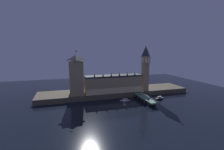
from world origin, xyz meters
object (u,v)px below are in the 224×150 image
(street_lamp_near, at_px, (148,98))
(car_southbound_lead, at_px, (151,98))
(pedestrian_far_rail, at_px, (140,96))
(street_lamp_mid, at_px, (150,94))
(car_northbound_lead, at_px, (140,94))
(boat_downstream, at_px, (159,98))
(pedestrian_mid_walk, at_px, (151,97))
(clock_tower, at_px, (145,66))
(street_lamp_far, at_px, (137,92))
(car_northbound_trail, at_px, (148,99))
(boat_upstream, at_px, (125,100))
(victoria_tower, at_px, (76,75))
(pedestrian_near_rail, at_px, (146,99))

(street_lamp_near, bearing_deg, car_southbound_lead, 43.56)
(pedestrian_far_rail, height_order, street_lamp_mid, street_lamp_mid)
(car_northbound_lead, bearing_deg, boat_downstream, -21.16)
(pedestrian_mid_walk, bearing_deg, car_southbound_lead, -119.98)
(clock_tower, height_order, pedestrian_mid_walk, clock_tower)
(street_lamp_near, bearing_deg, pedestrian_far_rail, 88.96)
(pedestrian_mid_walk, relative_size, street_lamp_near, 0.28)
(pedestrian_far_rail, bearing_deg, car_northbound_lead, 64.71)
(street_lamp_near, bearing_deg, car_northbound_lead, 83.69)
(car_southbound_lead, height_order, pedestrian_far_rail, pedestrian_far_rail)
(street_lamp_mid, distance_m, boat_downstream, 18.29)
(street_lamp_far, distance_m, boat_downstream, 30.96)
(car_northbound_trail, distance_m, boat_upstream, 29.97)
(car_northbound_trail, bearing_deg, clock_tower, 67.51)
(car_southbound_lead, bearing_deg, car_northbound_trail, -150.54)
(pedestrian_mid_walk, xyz_separation_m, boat_downstream, (16.56, 5.55, -4.95))
(street_lamp_far, height_order, boat_upstream, street_lamp_far)
(car_northbound_lead, xyz_separation_m, car_northbound_trail, (-0.00, -22.60, -0.02))
(car_northbound_lead, bearing_deg, victoria_tower, 164.70)
(street_lamp_near, height_order, street_lamp_far, street_lamp_far)
(car_northbound_trail, bearing_deg, car_northbound_lead, 90.00)
(car_southbound_lead, relative_size, pedestrian_far_rail, 2.64)
(pedestrian_mid_walk, distance_m, boat_upstream, 33.16)
(car_northbound_lead, relative_size, pedestrian_near_rail, 2.37)
(pedestrian_near_rail, bearing_deg, victoria_tower, 151.28)
(victoria_tower, relative_size, pedestrian_far_rail, 32.92)
(street_lamp_mid, relative_size, boat_upstream, 0.43)
(pedestrian_near_rail, bearing_deg, car_northbound_trail, -29.55)
(car_northbound_lead, bearing_deg, pedestrian_far_rail, -115.29)
(boat_downstream, bearing_deg, street_lamp_far, 157.55)
(boat_upstream, bearing_deg, car_northbound_lead, 9.53)
(pedestrian_mid_walk, distance_m, boat_downstream, 18.15)
(pedestrian_mid_walk, xyz_separation_m, pedestrian_far_rail, (-10.58, 9.43, 0.01))
(car_northbound_trail, bearing_deg, street_lamp_far, 97.08)
(street_lamp_near, bearing_deg, clock_tower, 66.44)
(street_lamp_far, height_order, boat_downstream, street_lamp_far)
(pedestrian_far_rail, distance_m, street_lamp_mid, 13.46)
(car_southbound_lead, height_order, street_lamp_far, street_lamp_far)
(street_lamp_mid, height_order, boat_upstream, street_lamp_mid)
(car_northbound_lead, distance_m, car_southbound_lead, 20.31)
(street_lamp_near, bearing_deg, street_lamp_mid, 52.30)
(car_northbound_trail, xyz_separation_m, street_lamp_mid, (8.33, 9.78, 3.20))
(clock_tower, distance_m, car_northbound_trail, 56.64)
(car_northbound_lead, xyz_separation_m, car_southbound_lead, (5.29, -19.61, -0.03))
(clock_tower, distance_m, pedestrian_far_rail, 46.89)
(victoria_tower, xyz_separation_m, street_lamp_far, (79.15, -20.58, -23.39))
(boat_upstream, bearing_deg, car_northbound_trail, -39.39)
(street_lamp_mid, bearing_deg, pedestrian_mid_walk, -100.26)
(car_northbound_trail, xyz_separation_m, street_lamp_near, (-3.04, -4.94, 3.21))
(car_southbound_lead, distance_m, pedestrian_far_rail, 16.11)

